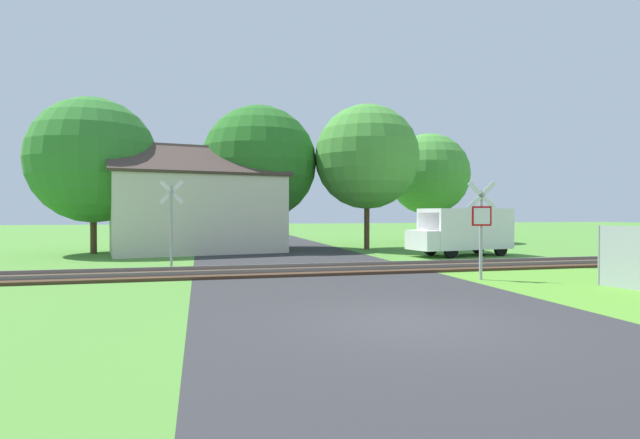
% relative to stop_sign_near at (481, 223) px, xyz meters
% --- Properties ---
extents(ground_plane, '(160.00, 160.00, 0.00)m').
position_rel_stop_sign_near_xyz_m(ground_plane, '(-4.54, -4.94, -1.75)').
color(ground_plane, '#4C8433').
extents(road_asphalt, '(8.11, 80.00, 0.01)m').
position_rel_stop_sign_near_xyz_m(road_asphalt, '(-4.54, -2.94, -1.75)').
color(road_asphalt, '#2D2D30').
rests_on(road_asphalt, ground).
extents(rail_track, '(60.00, 2.60, 0.22)m').
position_rel_stop_sign_near_xyz_m(rail_track, '(-4.54, 3.25, -1.69)').
color(rail_track, '#422D1E').
rests_on(rail_track, ground).
extents(stop_sign_near, '(0.86, 0.24, 3.02)m').
position_rel_stop_sign_near_xyz_m(stop_sign_near, '(0.00, 0.00, 0.00)').
color(stop_sign_near, '#9E9EA5').
rests_on(stop_sign_near, ground).
extents(crossing_sign_far, '(0.87, 0.19, 3.24)m').
position_rel_stop_sign_near_xyz_m(crossing_sign_far, '(-9.36, 5.20, 0.12)').
color(crossing_sign_far, '#9E9EA5').
rests_on(crossing_sign_far, ground).
extents(house, '(9.52, 6.68, 5.55)m').
position_rel_stop_sign_near_xyz_m(house, '(-8.46, 12.98, 0.39)').
color(house, beige).
rests_on(house, ground).
extents(tree_right, '(5.78, 5.78, 8.03)m').
position_rel_stop_sign_near_xyz_m(tree_right, '(0.69, 12.70, 3.38)').
color(tree_right, '#513823').
rests_on(tree_right, ground).
extents(tree_far, '(5.63, 5.63, 7.52)m').
position_rel_stop_sign_near_xyz_m(tree_far, '(7.14, 18.27, 2.95)').
color(tree_far, '#513823').
rests_on(tree_far, ground).
extents(tree_left, '(6.22, 6.22, 7.76)m').
position_rel_stop_sign_near_xyz_m(tree_left, '(-13.51, 13.23, 2.90)').
color(tree_left, '#513823').
rests_on(tree_left, ground).
extents(tree_center, '(6.39, 6.39, 8.01)m').
position_rel_stop_sign_near_xyz_m(tree_center, '(-5.10, 14.32, 3.06)').
color(tree_center, '#513823').
rests_on(tree_center, ground).
extents(mail_truck, '(5.13, 2.61, 2.24)m').
position_rel_stop_sign_near_xyz_m(mail_truck, '(3.75, 7.71, -0.51)').
color(mail_truck, white).
rests_on(mail_truck, ground).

